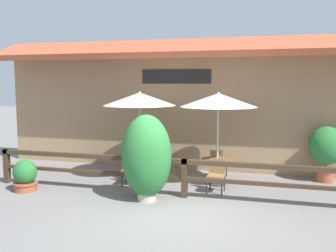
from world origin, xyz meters
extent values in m
plane|color=slate|center=(0.00, 0.00, 0.00)|extent=(60.00, 60.00, 0.00)
cube|color=#997A56|center=(0.00, 4.20, 1.80)|extent=(14.00, 0.40, 3.60)
cube|color=#B25133|center=(0.00, 3.65, 3.88)|extent=(14.28, 1.48, 0.70)
cube|color=black|center=(-0.96, 3.97, 3.00)|extent=(2.25, 0.04, 0.43)
cube|color=#3D2D1E|center=(0.00, 1.05, 0.89)|extent=(10.40, 0.14, 0.11)
cube|color=#3D2D1E|center=(0.00, 1.05, 0.47)|extent=(10.40, 0.10, 0.09)
cube|color=#3D2D1E|center=(-5.13, 1.05, 0.47)|extent=(0.14, 0.14, 0.95)
cube|color=#3D2D1E|center=(0.00, 1.05, 0.47)|extent=(0.14, 0.14, 0.95)
cylinder|color=#B7B2A8|center=(-1.65, 2.46, 1.11)|extent=(0.06, 0.06, 2.21)
cone|color=silver|center=(-1.65, 2.46, 2.34)|extent=(2.09, 2.09, 0.37)
sphere|color=#B2ADA3|center=(-1.65, 2.46, 2.53)|extent=(0.07, 0.07, 0.07)
cylinder|color=brown|center=(-1.65, 2.46, 0.69)|extent=(0.88, 0.88, 0.05)
cylinder|color=#333333|center=(-1.65, 2.46, 0.33)|extent=(0.07, 0.07, 0.67)
cylinder|color=#333333|center=(-1.65, 2.46, 0.01)|extent=(0.48, 0.48, 0.03)
cube|color=olive|center=(-1.68, 1.74, 0.43)|extent=(0.46, 0.46, 0.05)
cube|color=olive|center=(-1.70, 1.93, 0.65)|extent=(0.40, 0.07, 0.40)
cylinder|color=#2D2D2D|center=(-1.85, 1.53, 0.20)|extent=(0.04, 0.04, 0.40)
cylinder|color=#2D2D2D|center=(-1.47, 1.57, 0.20)|extent=(0.04, 0.04, 0.40)
cylinder|color=#2D2D2D|center=(-1.89, 1.91, 0.20)|extent=(0.04, 0.04, 0.40)
cylinder|color=#2D2D2D|center=(-1.51, 1.95, 0.20)|extent=(0.04, 0.04, 0.40)
cube|color=olive|center=(-1.64, 3.17, 0.43)|extent=(0.43, 0.43, 0.05)
cube|color=olive|center=(-1.65, 2.98, 0.65)|extent=(0.40, 0.05, 0.40)
cylinder|color=#2D2D2D|center=(-1.45, 3.36, 0.20)|extent=(0.04, 0.04, 0.40)
cylinder|color=#2D2D2D|center=(-1.83, 3.37, 0.20)|extent=(0.04, 0.04, 0.40)
cylinder|color=#2D2D2D|center=(-1.46, 2.98, 0.20)|extent=(0.04, 0.04, 0.40)
cylinder|color=#2D2D2D|center=(-1.84, 2.99, 0.20)|extent=(0.04, 0.04, 0.40)
cylinder|color=#B7B2A8|center=(0.61, 2.44, 1.11)|extent=(0.06, 0.06, 2.21)
cone|color=silver|center=(0.61, 2.44, 2.34)|extent=(2.09, 2.09, 0.37)
sphere|color=#B2ADA3|center=(0.61, 2.44, 2.53)|extent=(0.07, 0.07, 0.07)
cylinder|color=brown|center=(0.61, 2.44, 0.69)|extent=(0.88, 0.88, 0.05)
cylinder|color=#333333|center=(0.61, 2.44, 0.33)|extent=(0.07, 0.07, 0.67)
cylinder|color=#333333|center=(0.61, 2.44, 0.01)|extent=(0.48, 0.48, 0.03)
cube|color=olive|center=(0.69, 1.66, 0.43)|extent=(0.45, 0.45, 0.05)
cube|color=olive|center=(0.70, 1.85, 0.65)|extent=(0.40, 0.06, 0.40)
cylinder|color=#2D2D2D|center=(0.49, 1.48, 0.20)|extent=(0.04, 0.04, 0.40)
cylinder|color=#2D2D2D|center=(0.86, 1.46, 0.20)|extent=(0.04, 0.04, 0.40)
cylinder|color=#2D2D2D|center=(0.51, 1.86, 0.20)|extent=(0.04, 0.04, 0.40)
cylinder|color=#2D2D2D|center=(0.89, 1.84, 0.20)|extent=(0.04, 0.04, 0.40)
cube|color=olive|center=(0.54, 3.21, 0.43)|extent=(0.48, 0.48, 0.05)
cube|color=olive|center=(0.51, 3.02, 0.65)|extent=(0.40, 0.10, 0.40)
cylinder|color=#2D2D2D|center=(0.76, 3.36, 0.20)|extent=(0.04, 0.04, 0.40)
cylinder|color=#2D2D2D|center=(0.39, 3.43, 0.20)|extent=(0.04, 0.04, 0.40)
cylinder|color=#2D2D2D|center=(0.70, 2.99, 0.20)|extent=(0.04, 0.04, 0.40)
cylinder|color=#2D2D2D|center=(0.33, 3.05, 0.20)|extent=(0.04, 0.04, 0.40)
cylinder|color=#9E4C33|center=(-4.13, 0.50, 0.11)|extent=(0.59, 0.59, 0.22)
cylinder|color=#9E4C33|center=(-4.13, 0.50, 0.20)|extent=(0.63, 0.63, 0.04)
ellipsoid|color=#287033|center=(-4.13, 0.50, 0.50)|extent=(0.63, 0.57, 0.65)
cylinder|color=#B7AD99|center=(-0.82, 0.59, 0.12)|extent=(0.45, 0.45, 0.23)
cylinder|color=#B7AD99|center=(-0.82, 0.59, 0.21)|extent=(0.49, 0.49, 0.04)
ellipsoid|color=#287033|center=(-0.82, 0.59, 1.08)|extent=(1.20, 1.08, 1.98)
cylinder|color=#9E4C33|center=(3.54, 3.55, 0.17)|extent=(0.48, 0.48, 0.34)
cylinder|color=#9E4C33|center=(3.54, 3.55, 0.32)|extent=(0.52, 0.52, 0.04)
cylinder|color=brown|center=(3.54, 3.55, 0.50)|extent=(0.09, 0.09, 0.33)
ellipsoid|color=#287033|center=(3.54, 3.55, 1.04)|extent=(0.97, 0.87, 1.11)
camera|label=1|loc=(1.99, -7.69, 2.81)|focal=40.00mm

